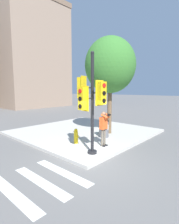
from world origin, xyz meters
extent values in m
plane|color=slate|center=(0.00, 0.00, 0.00)|extent=(160.00, 160.00, 0.00)
cube|color=#BCB7AD|center=(3.50, 3.50, 0.07)|extent=(8.00, 8.00, 0.15)
cube|color=silver|center=(-1.20, 0.08, 0.00)|extent=(0.36, 2.79, 0.01)
cube|color=silver|center=(-2.09, 0.08, 0.00)|extent=(0.36, 2.79, 0.01)
cube|color=silver|center=(-2.99, 0.08, 0.00)|extent=(0.36, 2.79, 0.01)
cylinder|color=black|center=(0.62, 0.24, 0.21)|extent=(0.40, 0.40, 0.12)
cylinder|color=black|center=(0.62, 0.24, 2.33)|extent=(0.14, 0.14, 4.13)
sphere|color=black|center=(0.62, 0.24, 4.43)|extent=(0.15, 0.15, 0.15)
cylinder|color=black|center=(0.58, 0.49, 3.01)|extent=(0.12, 0.38, 0.05)
cube|color=yellow|center=(0.52, 0.79, 3.01)|extent=(0.34, 0.29, 0.90)
cube|color=yellow|center=(0.55, 0.66, 3.01)|extent=(0.42, 0.10, 1.02)
cylinder|color=red|center=(0.50, 0.93, 3.31)|extent=(0.17, 0.06, 0.17)
cylinder|color=black|center=(0.50, 0.93, 3.01)|extent=(0.17, 0.06, 0.17)
cylinder|color=black|center=(0.50, 0.93, 2.71)|extent=(0.17, 0.06, 0.17)
cylinder|color=black|center=(0.59, -0.01, 2.80)|extent=(0.10, 0.38, 0.05)
cube|color=yellow|center=(0.55, -0.32, 2.80)|extent=(0.33, 0.28, 0.90)
cube|color=yellow|center=(0.57, -0.19, 2.80)|extent=(0.42, 0.08, 1.02)
cylinder|color=red|center=(0.53, -0.45, 3.10)|extent=(0.17, 0.05, 0.17)
cylinder|color=black|center=(0.53, -0.45, 2.80)|extent=(0.17, 0.05, 0.17)
cylinder|color=black|center=(0.53, -0.45, 2.50)|extent=(0.17, 0.05, 0.17)
cylinder|color=black|center=(0.37, 0.25, 2.58)|extent=(0.38, 0.07, 0.05)
cube|color=yellow|center=(0.06, 0.27, 2.58)|extent=(0.26, 0.31, 0.90)
cube|color=yellow|center=(0.19, 0.26, 2.58)|extent=(0.05, 0.42, 1.02)
cylinder|color=red|center=(-0.07, 0.28, 2.88)|extent=(0.04, 0.17, 0.17)
cylinder|color=black|center=(-0.07, 0.28, 2.58)|extent=(0.04, 0.17, 0.17)
cylinder|color=black|center=(-0.07, 0.28, 2.28)|extent=(0.04, 0.17, 0.17)
cube|color=black|center=(1.69, 0.46, 0.17)|extent=(0.09, 0.24, 0.05)
cube|color=black|center=(1.89, 0.46, 0.17)|extent=(0.09, 0.24, 0.05)
cylinder|color=#6B6051|center=(1.69, 0.52, 0.57)|extent=(0.11, 0.11, 0.85)
cylinder|color=#6B6051|center=(1.89, 0.52, 0.57)|extent=(0.11, 0.11, 0.85)
cube|color=#E55623|center=(1.79, 0.52, 1.30)|extent=(0.40, 0.22, 0.60)
sphere|color=#8C664C|center=(1.79, 0.52, 1.76)|extent=(0.21, 0.21, 0.21)
cube|color=black|center=(1.79, 0.21, 1.74)|extent=(0.12, 0.10, 0.09)
cylinder|color=black|center=(1.79, 0.14, 1.74)|extent=(0.06, 0.08, 0.06)
cylinder|color=#E55623|center=(1.65, 0.38, 1.67)|extent=(0.23, 0.35, 0.23)
cylinder|color=#E55623|center=(1.92, 0.38, 1.67)|extent=(0.23, 0.35, 0.23)
cube|color=#B7B2A8|center=(2.07, 0.54, 1.05)|extent=(0.10, 0.20, 0.26)
cylinder|color=brown|center=(4.06, 1.79, 1.74)|extent=(0.27, 0.27, 3.18)
ellipsoid|color=#38752D|center=(4.06, 1.79, 4.42)|extent=(3.11, 3.11, 3.42)
cylinder|color=yellow|center=(1.14, 1.81, 0.46)|extent=(0.21, 0.21, 0.62)
sphere|color=yellow|center=(1.14, 1.81, 0.83)|extent=(0.19, 0.19, 0.19)
cylinder|color=yellow|center=(1.14, 1.68, 0.53)|extent=(0.09, 0.06, 0.09)
cylinder|color=#5B5B60|center=(3.09, 1.48, 0.62)|extent=(0.56, 0.56, 0.94)
cylinder|color=black|center=(3.09, 1.48, 1.11)|extent=(0.59, 0.59, 0.04)
cube|color=gray|center=(11.32, 25.19, 8.33)|extent=(10.63, 12.33, 16.65)
cube|color=#7A604C|center=(11.32, 25.19, 17.05)|extent=(10.83, 12.53, 0.80)
camera|label=1|loc=(-4.96, -4.62, 2.95)|focal=28.00mm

